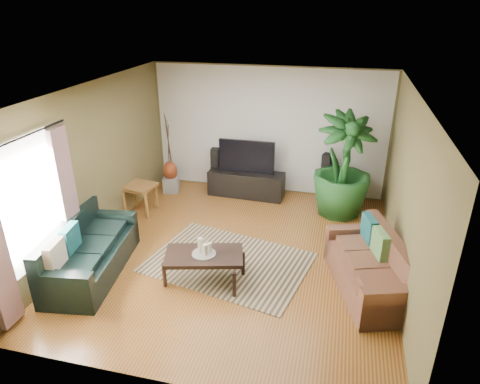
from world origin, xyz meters
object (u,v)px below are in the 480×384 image
(sofa_right, at_px, (369,264))
(potted_plant, at_px, (343,166))
(television, at_px, (247,156))
(tv_stand, at_px, (246,184))
(speaker_right, at_px, (326,177))
(pedestal, at_px, (171,184))
(speaker_left, at_px, (215,169))
(coffee_table, at_px, (204,267))
(vase, at_px, (170,171))
(side_table, at_px, (141,198))
(sofa_left, at_px, (90,249))

(sofa_right, height_order, potted_plant, potted_plant)
(television, bearing_deg, sofa_right, -49.00)
(tv_stand, distance_m, speaker_right, 1.69)
(tv_stand, bearing_deg, television, 92.48)
(tv_stand, height_order, pedestal, tv_stand)
(tv_stand, bearing_deg, speaker_left, 169.22)
(speaker_right, xyz_separation_m, potted_plant, (0.32, -0.57, 0.50))
(coffee_table, height_order, vase, vase)
(coffee_table, height_order, pedestal, coffee_table)
(side_table, bearing_deg, pedestal, 78.93)
(vase, height_order, side_table, vase)
(tv_stand, height_order, vase, vase)
(television, xyz_separation_m, side_table, (-1.87, -1.27, -0.60))
(sofa_right, distance_m, television, 3.76)
(tv_stand, height_order, speaker_left, speaker_left)
(speaker_right, xyz_separation_m, pedestal, (-3.32, -0.35, -0.35))
(sofa_right, relative_size, speaker_right, 1.73)
(coffee_table, xyz_separation_m, speaker_right, (1.57, 3.34, 0.28))
(speaker_right, height_order, pedestal, speaker_right)
(sofa_left, relative_size, side_table, 3.42)
(speaker_right, relative_size, side_table, 1.78)
(speaker_left, bearing_deg, tv_stand, -15.82)
(pedestal, bearing_deg, potted_plant, -3.38)
(sofa_left, distance_m, pedestal, 3.20)
(sofa_left, xyz_separation_m, coffee_table, (1.75, 0.21, -0.19))
(speaker_left, bearing_deg, pedestal, -161.49)
(coffee_table, xyz_separation_m, tv_stand, (-0.08, 3.16, 0.03))
(coffee_table, xyz_separation_m, vase, (-1.74, 2.98, 0.25))
(tv_stand, xyz_separation_m, television, (0.00, 0.02, 0.62))
(sofa_left, height_order, coffee_table, sofa_left)
(tv_stand, xyz_separation_m, potted_plant, (1.97, -0.40, 0.74))
(speaker_left, distance_m, pedestal, 1.03)
(potted_plant, height_order, side_table, potted_plant)
(speaker_left, bearing_deg, speaker_right, -2.56)
(pedestal, distance_m, vase, 0.32)
(coffee_table, relative_size, speaker_right, 1.12)
(television, relative_size, speaker_right, 1.15)
(speaker_right, bearing_deg, tv_stand, -157.20)
(speaker_left, bearing_deg, sofa_right, -45.54)
(television, relative_size, potted_plant, 0.59)
(sofa_left, relative_size, coffee_table, 1.72)
(speaker_left, xyz_separation_m, speaker_right, (2.40, 0.00, 0.04))
(vase, distance_m, side_table, 1.11)
(sofa_left, height_order, speaker_left, speaker_left)
(television, relative_size, pedestal, 3.55)
(tv_stand, bearing_deg, coffee_table, -86.01)
(tv_stand, bearing_deg, potted_plant, -8.84)
(potted_plant, bearing_deg, sofa_right, -78.82)
(coffee_table, bearing_deg, side_table, 121.21)
(sofa_right, distance_m, coffee_table, 2.40)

